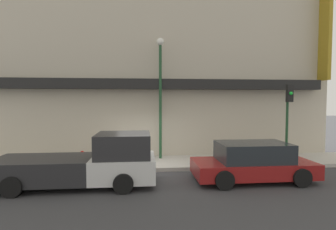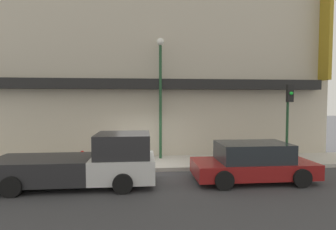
{
  "view_description": "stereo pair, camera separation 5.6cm",
  "coord_description": "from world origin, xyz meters",
  "px_view_note": "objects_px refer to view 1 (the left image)",
  "views": [
    {
      "loc": [
        -0.17,
        -10.94,
        3.0
      ],
      "look_at": [
        0.99,
        1.01,
        2.37
      ],
      "focal_mm": 28.0,
      "sensor_mm": 36.0,
      "label": 1
    },
    {
      "loc": [
        -0.12,
        -10.95,
        3.0
      ],
      "look_at": [
        0.99,
        1.01,
        2.37
      ],
      "focal_mm": 28.0,
      "sensor_mm": 36.0,
      "label": 2
    }
  ],
  "objects_px": {
    "fire_hydrant": "(82,158)",
    "street_lamp": "(160,84)",
    "traffic_light": "(288,109)",
    "parked_car": "(253,162)",
    "pickup_truck": "(87,163)"
  },
  "relations": [
    {
      "from": "fire_hydrant",
      "to": "traffic_light",
      "type": "relative_size",
      "value": 0.18
    },
    {
      "from": "fire_hydrant",
      "to": "traffic_light",
      "type": "height_order",
      "value": "traffic_light"
    },
    {
      "from": "parked_car",
      "to": "street_lamp",
      "type": "relative_size",
      "value": 0.76
    },
    {
      "from": "street_lamp",
      "to": "pickup_truck",
      "type": "bearing_deg",
      "value": -129.62
    },
    {
      "from": "traffic_light",
      "to": "street_lamp",
      "type": "bearing_deg",
      "value": 168.71
    },
    {
      "from": "pickup_truck",
      "to": "street_lamp",
      "type": "height_order",
      "value": "street_lamp"
    },
    {
      "from": "parked_car",
      "to": "traffic_light",
      "type": "xyz_separation_m",
      "value": [
        2.68,
        2.24,
        1.95
      ]
    },
    {
      "from": "parked_car",
      "to": "street_lamp",
      "type": "distance_m",
      "value": 5.67
    },
    {
      "from": "fire_hydrant",
      "to": "street_lamp",
      "type": "height_order",
      "value": "street_lamp"
    },
    {
      "from": "pickup_truck",
      "to": "fire_hydrant",
      "type": "distance_m",
      "value": 2.5
    },
    {
      "from": "fire_hydrant",
      "to": "street_lamp",
      "type": "distance_m",
      "value": 4.99
    },
    {
      "from": "pickup_truck",
      "to": "fire_hydrant",
      "type": "bearing_deg",
      "value": 108.16
    },
    {
      "from": "fire_hydrant",
      "to": "pickup_truck",
      "type": "bearing_deg",
      "value": -73.3
    },
    {
      "from": "parked_car",
      "to": "traffic_light",
      "type": "bearing_deg",
      "value": 38.58
    },
    {
      "from": "fire_hydrant",
      "to": "traffic_light",
      "type": "xyz_separation_m",
      "value": [
        9.5,
        -0.14,
        2.16
      ]
    }
  ]
}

